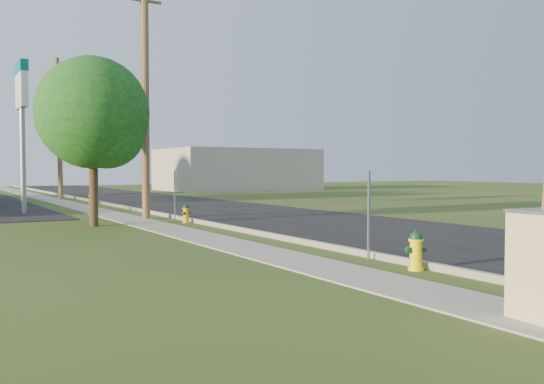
# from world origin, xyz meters

# --- Properties ---
(ground_plane) EXTENTS (140.00, 140.00, 0.00)m
(ground_plane) POSITION_xyz_m (0.00, 0.00, 0.00)
(ground_plane) COLOR #2F4617
(ground_plane) RESTS_ON ground
(road) EXTENTS (8.00, 120.00, 0.02)m
(road) POSITION_xyz_m (4.50, 10.00, 0.01)
(road) COLOR black
(road) RESTS_ON ground
(curb) EXTENTS (0.15, 120.00, 0.15)m
(curb) POSITION_xyz_m (0.50, 10.00, 0.07)
(curb) COLOR gray
(curb) RESTS_ON ground
(sidewalk) EXTENTS (1.50, 120.00, 0.03)m
(sidewalk) POSITION_xyz_m (-1.25, 10.00, 0.01)
(sidewalk) COLOR #9C9A8E
(sidewalk) RESTS_ON ground
(utility_pole_mid) EXTENTS (1.40, 0.32, 9.80)m
(utility_pole_mid) POSITION_xyz_m (-0.60, 17.00, 4.95)
(utility_pole_mid) COLOR brown
(utility_pole_mid) RESTS_ON ground
(utility_pole_far) EXTENTS (1.40, 0.32, 9.50)m
(utility_pole_far) POSITION_xyz_m (-0.60, 35.00, 4.80)
(utility_pole_far) COLOR brown
(utility_pole_far) RESTS_ON ground
(sign_post_near) EXTENTS (0.05, 0.04, 2.00)m
(sign_post_near) POSITION_xyz_m (0.25, 4.20, 1.00)
(sign_post_near) COLOR gray
(sign_post_near) RESTS_ON ground
(sign_post_mid) EXTENTS (0.05, 0.04, 2.00)m
(sign_post_mid) POSITION_xyz_m (0.25, 16.00, 1.00)
(sign_post_mid) COLOR gray
(sign_post_mid) RESTS_ON ground
(sign_post_far) EXTENTS (0.05, 0.04, 2.00)m
(sign_post_far) POSITION_xyz_m (0.25, 28.20, 1.00)
(sign_post_far) COLOR gray
(sign_post_far) RESTS_ON ground
(price_pylon) EXTENTS (0.34, 2.04, 6.85)m
(price_pylon) POSITION_xyz_m (-4.50, 22.50, 5.43)
(price_pylon) COLOR gray
(price_pylon) RESTS_ON ground
(distant_building) EXTENTS (14.00, 10.00, 4.00)m
(distant_building) POSITION_xyz_m (18.00, 45.00, 2.00)
(distant_building) COLOR #A29A8D
(distant_building) RESTS_ON ground
(tree_verge) EXTENTS (3.97, 3.97, 6.02)m
(tree_verge) POSITION_xyz_m (-3.05, 15.05, 3.88)
(tree_verge) COLOR #372617
(tree_verge) RESTS_ON ground
(hydrant_near) EXTENTS (0.42, 0.38, 0.82)m
(hydrant_near) POSITION_xyz_m (0.19, 2.68, 0.40)
(hydrant_near) COLOR #FFE60B
(hydrant_near) RESTS_ON ground
(hydrant_mid) EXTENTS (0.38, 0.34, 0.73)m
(hydrant_mid) POSITION_xyz_m (0.18, 14.66, 0.36)
(hydrant_mid) COLOR gold
(hydrant_mid) RESTS_ON ground
(hydrant_far) EXTENTS (0.36, 0.32, 0.70)m
(hydrant_far) POSITION_xyz_m (-0.09, 28.48, 0.34)
(hydrant_far) COLOR #E9AA00
(hydrant_far) RESTS_ON ground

